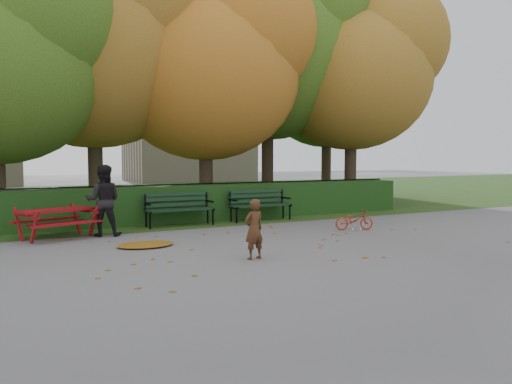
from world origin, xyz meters
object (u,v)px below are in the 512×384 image
tree_g (336,78)px  adult (103,200)px  tree_e (363,67)px  picnic_table (57,215)px  tree_a (6,50)px  tree_b (106,36)px  tree_c (218,61)px  tree_d (280,43)px  bicycle (354,220)px  bench_right (259,202)px  child (254,229)px  bench_left (179,206)px

tree_g → adult: bearing=-149.6°
tree_e → picnic_table: bearing=-165.8°
tree_a → tree_b: (2.74, 1.17, 0.88)m
tree_b → picnic_table: 6.44m
tree_b → picnic_table: size_ratio=4.67×
tree_c → tree_e: tree_e is taller
tree_a → tree_d: size_ratio=0.78×
tree_b → tree_d: tree_d is taller
tree_g → adult: size_ratio=5.24×
tree_g → bicycle: (-6.04, -8.81, -5.12)m
tree_e → tree_c: bearing=178.1°
tree_b → tree_c: size_ratio=1.10×
tree_d → tree_g: bearing=29.6°
tree_b → bench_right: 6.76m
tree_a → tree_e: tree_e is taller
tree_b → adult: bearing=-103.6°
tree_c → adult: bearing=-144.0°
tree_d → bench_right: tree_d is taller
tree_b → adult: (-0.93, -3.85, -4.59)m
tree_g → child: tree_g is taller
tree_g → adult: 14.32m
tree_a → bench_left: 5.89m
tree_b → tree_d: bearing=4.4°
bicycle → tree_c: bearing=37.4°
tree_d → tree_b: bearing=-175.6°
tree_a → adult: size_ratio=4.58×
tree_c → tree_g: (7.50, 3.80, 0.55)m
bench_right → child: (-2.65, -4.73, 0.02)m
picnic_table → child: bearing=-75.5°
tree_c → tree_d: tree_d is taller
tree_b → tree_d: (6.32, 0.48, 0.58)m
tree_c → child: size_ratio=7.48×
bench_right → bicycle: bearing=-66.5°
bench_left → bench_right: (2.40, 0.00, 0.00)m
tree_a → child: (3.63, -6.60, -3.99)m
tree_d → bench_right: 7.07m
tree_b → tree_e: 9.03m
tree_d → bench_left: 8.31m
tree_a → tree_d: 9.33m
tree_g → bench_right: bearing=-140.0°
bench_left → picnic_table: bench_left is taller
tree_b → bicycle: tree_b is taller
tree_b → child: 9.21m
tree_a → bench_left: size_ratio=4.16×
tree_b → bicycle: bearing=-50.7°
tree_a → tree_e: (11.71, 0.19, 0.56)m
tree_a → bicycle: (7.48, -4.62, -4.27)m
bicycle → tree_e: bearing=-20.1°
bench_right → picnic_table: size_ratio=0.96×
tree_e → tree_g: bearing=65.6°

